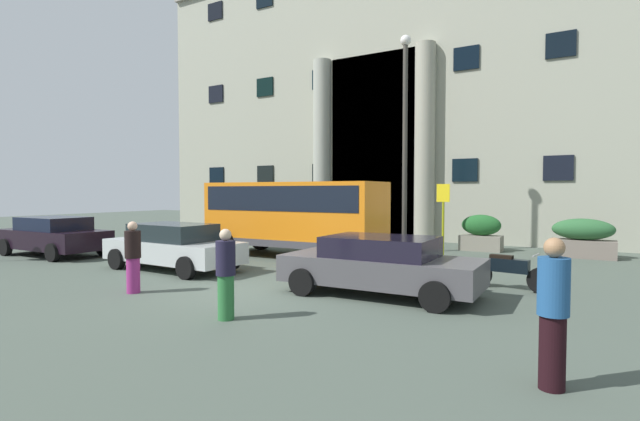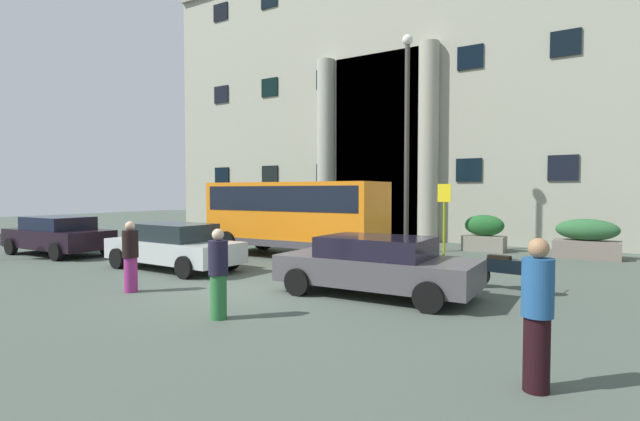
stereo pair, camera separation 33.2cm
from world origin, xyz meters
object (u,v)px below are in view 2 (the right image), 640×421
orange_minibus (295,212)px  pedestrian_woman_dark_dress (218,274)px  parked_compact_extra (58,235)px  pedestrian_woman_with_bag (537,314)px  parked_estate_mid (376,265)px  parked_sedan_second (173,246)px  lamppost_plaza_centre (407,128)px  bus_stop_sign (444,214)px  hedge_planter_west (587,239)px  hedge_planter_entrance_right (299,224)px  hedge_planter_far_east (247,224)px  pedestrian_man_red_shirt (131,256)px  hedge_planter_entrance_left (484,234)px  scooter_by_planter (152,242)px  motorcycle_far_end (505,271)px

orange_minibus → pedestrian_woman_dark_dress: bearing=-66.3°
parked_compact_extra → pedestrian_woman_with_bag: pedestrian_woman_with_bag is taller
parked_estate_mid → parked_sedan_second: bearing=178.5°
orange_minibus → lamppost_plaza_centre: (2.96, 3.14, 3.16)m
parked_sedan_second → bus_stop_sign: bearing=44.3°
hedge_planter_west → hedge_planter_entrance_right: bearing=-179.4°
bus_stop_sign → parked_compact_extra: size_ratio=0.59×
pedestrian_woman_with_bag → pedestrian_woman_dark_dress: size_ratio=1.09×
parked_sedan_second → orange_minibus: bearing=71.9°
hedge_planter_far_east → parked_compact_extra: 9.11m
pedestrian_woman_dark_dress → pedestrian_man_red_shirt: (-3.39, 0.60, -0.01)m
hedge_planter_west → parked_sedan_second: (-10.37, -9.37, 0.05)m
hedge_planter_far_east → hedge_planter_entrance_left: bearing=2.5°
bus_stop_sign → pedestrian_woman_with_bag: 10.41m
parked_estate_mid → pedestrian_woman_with_bag: (3.82, -3.65, 0.23)m
hedge_planter_far_east → parked_estate_mid: hedge_planter_far_east is taller
parked_estate_mid → scooter_by_planter: (-10.19, 1.92, -0.24)m
bus_stop_sign → hedge_planter_entrance_right: 8.93m
parked_compact_extra → hedge_planter_west: bearing=28.5°
pedestrian_woman_dark_dress → bus_stop_sign: bearing=178.3°
hedge_planter_west → hedge_planter_entrance_left: bearing=178.7°
hedge_planter_west → motorcycle_far_end: 7.34m
hedge_planter_far_east → scooter_by_planter: bearing=-78.5°
hedge_planter_west → parked_compact_extra: (-16.57, -9.44, 0.06)m
bus_stop_sign → motorcycle_far_end: size_ratio=1.29×
lamppost_plaza_centre → parked_sedan_second: bearing=-121.2°
orange_minibus → pedestrian_man_red_shirt: orange_minibus is taller
orange_minibus → pedestrian_woman_with_bag: 11.96m
hedge_planter_entrance_right → parked_sedan_second: (1.87, -9.24, -0.05)m
hedge_planter_west → pedestrian_woman_dark_dress: pedestrian_woman_dark_dress is taller
hedge_planter_far_east → parked_compact_extra: parked_compact_extra is taller
bus_stop_sign → hedge_planter_west: bus_stop_sign is taller
hedge_planter_entrance_right → orange_minibus: bearing=-56.1°
scooter_by_planter → pedestrian_man_red_shirt: 7.01m
pedestrian_man_red_shirt → hedge_planter_west: bearing=-107.7°
pedestrian_woman_dark_dress → lamppost_plaza_centre: (-0.66, 10.67, 3.92)m
hedge_planter_west → parked_estate_mid: hedge_planter_west is taller
orange_minibus → hedge_planter_west: (8.87, 5.15, -0.93)m
hedge_planter_far_east → pedestrian_woman_dark_dress: 15.82m
orange_minibus → hedge_planter_far_east: (-6.40, 4.72, -0.93)m
hedge_planter_west → pedestrian_woman_dark_dress: (-5.26, -12.68, 0.17)m
pedestrian_woman_with_bag → pedestrian_man_red_shirt: bearing=-131.2°
motorcycle_far_end → lamppost_plaza_centre: lamppost_plaza_centre is taller
bus_stop_sign → scooter_by_planter: bearing=-158.2°
parked_sedan_second → parked_compact_extra: bearing=-177.9°
pedestrian_woman_dark_dress → scooter_by_planter: bearing=-115.5°
parked_estate_mid → scooter_by_planter: 10.37m
hedge_planter_entrance_left → pedestrian_man_red_shirt: (-5.13, -12.16, 0.15)m
pedestrian_man_red_shirt → pedestrian_woman_dark_dress: bearing=-172.1°
hedge_planter_entrance_right → pedestrian_man_red_shirt: 12.47m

